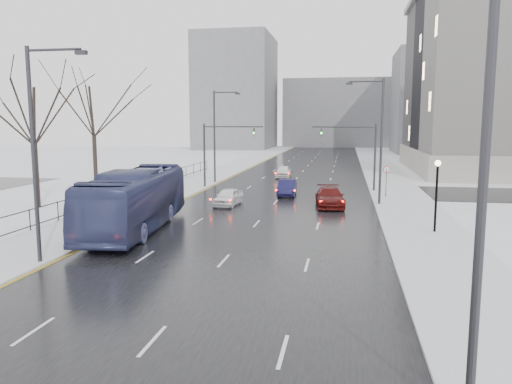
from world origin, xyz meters
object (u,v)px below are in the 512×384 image
Objects in this scene: lamppost_r_mid at (437,185)px; sedan_right_near at (287,188)px; mast_signal_left at (215,148)px; streetlight_l_near at (38,145)px; sedan_right_far at (330,197)px; no_uturn_sign at (386,172)px; streetlight_r_mid at (378,135)px; mast_signal_right at (364,149)px; streetlight_r_near at (472,173)px; sedan_center_far at (284,172)px; streetlight_l_far at (216,132)px; bus at (136,200)px; sedan_center_near at (228,197)px; tree_park_d at (38,208)px; tree_park_e at (97,191)px.

lamppost_r_mid is 17.58m from sedan_right_near.
streetlight_l_near is at bearing -91.72° from mast_signal_left.
no_uturn_sign is at bearing 43.16° from sedan_right_far.
streetlight_r_mid is at bearing 105.82° from lamppost_r_mid.
sedan_right_near is (-10.50, 13.94, -2.19)m from lamppost_r_mid.
streetlight_l_near reaches higher than mast_signal_right.
sedan_right_near is (-7.67, 33.94, -4.86)m from streetlight_r_near.
mast_signal_right is 14.20m from sedan_center_far.
streetlight_r_mid is 2.32× the size of sedan_center_far.
bus is (1.17, -24.09, -3.71)m from streetlight_l_far.
lamppost_r_mid reaches higher than sedan_center_near.
sedan_center_near is (-14.50, 7.75, -2.22)m from lamppost_r_mid.
streetlight_l_near is at bearing -125.89° from no_uturn_sign.
mast_signal_right is at bearing 29.12° from tree_park_d.
mast_signal_left is at bearing 112.18° from streetlight_r_near.
streetlight_l_near is 28.05m from mast_signal_left.
streetlight_r_near reaches higher than tree_park_e.
mast_signal_right is 1.24× the size of sedan_right_far.
streetlight_r_mid is 6.22m from sedan_right_far.
streetlight_l_far is (-16.33, 12.00, 0.00)m from streetlight_r_mid.
tree_park_d is 22.78m from sedan_right_far.
tree_park_e is 22.04m from sedan_center_far.
no_uturn_sign is 18.16m from sedan_center_far.
streetlight_l_near is 18.99m from sedan_center_near.
streetlight_l_near is 1.54× the size of mast_signal_right.
no_uturn_sign reaches higher than sedan_center_far.
tree_park_e is at bearing 118.61° from bus.
no_uturn_sign is 0.20× the size of bus.
streetlight_r_near and streetlight_l_near have the same top height.
mast_signal_right is 1.61× the size of sedan_center_near.
mast_signal_left is 0.48× the size of bus.
no_uturn_sign is (-1.80, 14.00, -0.64)m from lamppost_r_mid.
streetlight_r_mid is at bearing 16.27° from sedan_center_near.
tree_park_d is 4.63× the size of no_uturn_sign.
sedan_right_near is (18.30, 9.94, 0.76)m from tree_park_d.
streetlight_l_far reaches higher than sedan_center_far.
mast_signal_left reaches higher than lamppost_r_mid.
sedan_center_far is at bearing 44.82° from streetlight_l_far.
mast_signal_left is 1.24× the size of sedan_right_far.
streetlight_r_near is (26.37, -34.00, 5.62)m from tree_park_e.
streetlight_l_near reaches higher than tree_park_d.
sedan_right_near is (8.67, -8.06, -4.86)m from streetlight_l_far.
sedan_center_far is at bearing 126.73° from no_uturn_sign.
mast_signal_right is 4.77m from no_uturn_sign.
sedan_center_far is (6.55, 6.50, -4.84)m from streetlight_l_far.
streetlight_r_mid is 19.75m from bus.
no_uturn_sign is at bearing -13.60° from mast_signal_left.
bus is at bearing -135.17° from no_uturn_sign.
streetlight_r_near is at bearing -88.73° from mast_signal_right.
lamppost_r_mid is at bearing -78.46° from mast_signal_right.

